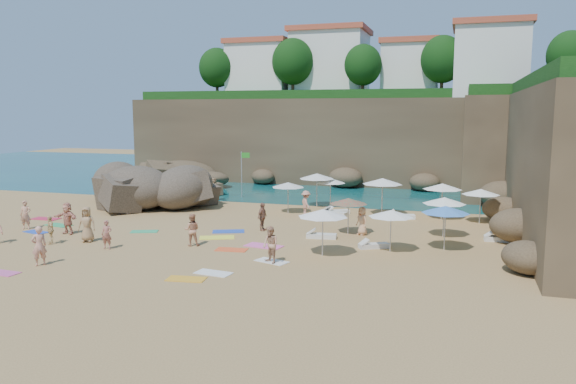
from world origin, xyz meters
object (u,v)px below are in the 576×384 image
(parasol_0, at_px, (331,181))
(lounger_0, at_px, (337,212))
(flag_pole, at_px, (243,168))
(person_stand_1, at_px, (192,230))
(person_stand_5, at_px, (214,189))
(person_stand_6, at_px, (39,246))
(rock_outcrop, at_px, (148,206))
(person_stand_3, at_px, (262,217))
(person_stand_2, at_px, (306,204))
(parasol_2, at_px, (382,181))
(person_stand_0, at_px, (26,215))
(person_stand_4, at_px, (362,221))
(parasol_1, at_px, (317,176))

(parasol_0, bearing_deg, lounger_0, -67.51)
(flag_pole, relative_size, person_stand_1, 2.21)
(person_stand_5, bearing_deg, person_stand_6, -75.71)
(rock_outcrop, bearing_deg, person_stand_3, -26.92)
(person_stand_2, bearing_deg, parasol_2, -102.16)
(person_stand_6, bearing_deg, person_stand_0, -100.03)
(person_stand_5, bearing_deg, person_stand_2, -13.85)
(person_stand_3, distance_m, person_stand_5, 11.84)
(lounger_0, xyz_separation_m, person_stand_4, (2.69, -5.99, 0.66))
(rock_outcrop, distance_m, parasol_0, 13.41)
(parasol_1, distance_m, person_stand_2, 4.23)
(person_stand_5, bearing_deg, person_stand_0, -101.50)
(person_stand_3, relative_size, person_stand_4, 1.03)
(rock_outcrop, xyz_separation_m, parasol_1, (11.82, 3.39, 2.22))
(parasol_0, xyz_separation_m, lounger_0, (1.08, -2.61, -1.77))
(flag_pole, bearing_deg, person_stand_1, -77.33)
(flag_pole, xyz_separation_m, person_stand_5, (-1.50, -2.37, -1.44))
(parasol_1, height_order, parasol_2, parasol_2)
(flag_pole, relative_size, person_stand_6, 2.05)
(flag_pole, bearing_deg, person_stand_4, -43.98)
(parasol_1, xyz_separation_m, parasol_2, (4.95, -2.02, 0.05))
(parasol_0, xyz_separation_m, person_stand_0, (-15.25, -12.86, -1.05))
(parasol_2, distance_m, person_stand_6, 21.23)
(rock_outcrop, relative_size, parasol_2, 3.15)
(person_stand_2, bearing_deg, lounger_0, -81.64)
(lounger_0, height_order, person_stand_3, person_stand_3)
(person_stand_1, xyz_separation_m, person_stand_5, (-5.14, 13.84, 0.07))
(person_stand_4, height_order, person_stand_6, person_stand_6)
(parasol_0, relative_size, person_stand_2, 1.27)
(person_stand_0, distance_m, person_stand_5, 14.32)
(parasol_0, distance_m, person_stand_1, 14.33)
(person_stand_5, distance_m, person_stand_6, 19.22)
(flag_pole, distance_m, lounger_0, 10.45)
(parasol_1, xyz_separation_m, person_stand_3, (-0.98, -8.90, -1.41))
(person_stand_3, bearing_deg, person_stand_2, -5.94)
(parasol_2, height_order, person_stand_2, parasol_2)
(rock_outcrop, relative_size, person_stand_5, 4.59)
(rock_outcrop, relative_size, person_stand_0, 4.87)
(rock_outcrop, xyz_separation_m, lounger_0, (13.85, 1.03, 0.13))
(parasol_1, relative_size, person_stand_3, 1.57)
(rock_outcrop, distance_m, person_stand_5, 5.25)
(person_stand_0, bearing_deg, person_stand_5, 44.75)
(person_stand_0, xyz_separation_m, person_stand_3, (13.33, 3.70, -0.03))
(parasol_0, bearing_deg, person_stand_1, -106.71)
(person_stand_4, height_order, person_stand_5, person_stand_5)
(parasol_1, distance_m, person_stand_6, 20.47)
(person_stand_6, bearing_deg, rock_outcrop, -131.58)
(parasol_0, bearing_deg, parasol_2, -29.58)
(parasol_0, distance_m, parasol_2, 4.63)
(person_stand_0, height_order, person_stand_5, person_stand_5)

